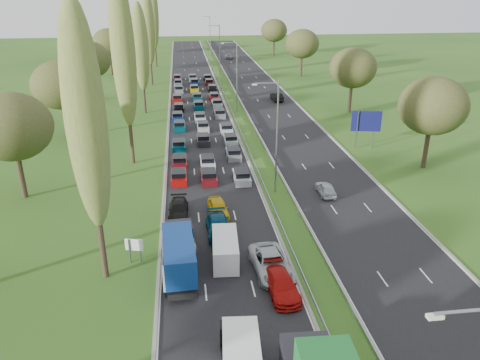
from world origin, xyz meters
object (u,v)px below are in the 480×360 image
white_van_rear (225,247)px  info_sign (134,247)px  near_car_3 (178,209)px  near_car_2 (181,239)px  direction_sign (366,123)px  white_van_front (241,359)px  blue_lorry (179,253)px

white_van_rear → info_sign: 7.25m
near_car_3 → info_sign: bearing=-112.4°
near_car_3 → white_van_rear: white_van_rear is taller
info_sign → near_car_2: bearing=28.8°
near_car_2 → direction_sign: direction_sign is taller
near_car_2 → white_van_front: (3.26, -14.84, 0.42)m
near_car_2 → blue_lorry: size_ratio=0.60×
white_van_rear → info_sign: info_sign is taller
white_van_rear → near_car_2: bearing=148.6°
blue_lorry → info_sign: blue_lorry is taller
near_car_2 → info_sign: size_ratio=2.31×
white_van_front → info_sign: bearing=123.1°
near_car_2 → near_car_3: 5.77m
near_car_3 → direction_sign: 30.82m
near_car_3 → info_sign: 8.59m
white_van_front → direction_sign: 43.85m
near_car_2 → near_car_3: near_car_3 is taller
info_sign → direction_sign: (28.80, 25.16, 2.20)m
white_van_front → near_car_2: bearing=106.9°
near_car_2 → info_sign: bearing=-155.7°
blue_lorry → white_van_front: size_ratio=1.50×
blue_lorry → direction_sign: size_ratio=1.56×
near_car_3 → white_van_front: size_ratio=0.86×
near_car_2 → direction_sign: 34.23m
direction_sign → near_car_2: bearing=-137.3°
info_sign → white_van_front: bearing=-61.4°
near_car_2 → info_sign: (-3.72, -2.05, 0.68)m
white_van_front → blue_lorry: bearing=112.2°
near_car_3 → near_car_2: bearing=-86.1°
blue_lorry → direction_sign: bearing=44.4°
white_van_rear → info_sign: bearing=-179.8°
white_van_front → white_van_rear: bearing=93.3°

